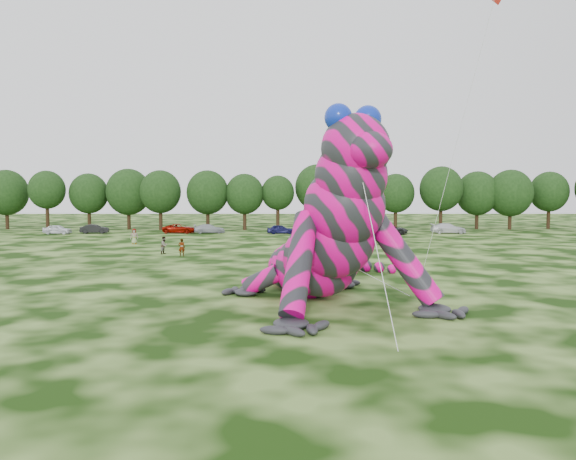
# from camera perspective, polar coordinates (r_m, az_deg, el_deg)

# --- Properties ---
(ground) EXTENTS (240.00, 240.00, 0.00)m
(ground) POSITION_cam_1_polar(r_m,az_deg,el_deg) (33.09, -4.54, -6.84)
(ground) COLOR #16330A
(ground) RESTS_ON ground
(inflatable_gecko) EXTENTS (24.51, 26.28, 10.52)m
(inflatable_gecko) POSITION_cam_1_polar(r_m,az_deg,el_deg) (32.73, 2.20, 2.32)
(inflatable_gecko) COLOR #EB0384
(inflatable_gecko) RESTS_ON ground
(flying_kite) EXTENTS (4.59, 3.93, 20.27)m
(flying_kite) POSITION_cam_1_polar(r_m,az_deg,el_deg) (42.63, 19.74, 19.49)
(flying_kite) COLOR red
(flying_kite) RESTS_ON ground
(tree_2) EXTENTS (7.04, 6.34, 9.64)m
(tree_2) POSITION_cam_1_polar(r_m,az_deg,el_deg) (101.93, -26.69, 2.79)
(tree_2) COLOR black
(tree_2) RESTS_ON ground
(tree_3) EXTENTS (5.81, 5.23, 9.44)m
(tree_3) POSITION_cam_1_polar(r_m,az_deg,el_deg) (97.32, -23.28, 2.79)
(tree_3) COLOR black
(tree_3) RESTS_ON ground
(tree_4) EXTENTS (6.22, 5.60, 9.06)m
(tree_4) POSITION_cam_1_polar(r_m,az_deg,el_deg) (96.65, -19.58, 2.77)
(tree_4) COLOR black
(tree_4) RESTS_ON ground
(tree_5) EXTENTS (7.16, 6.44, 9.80)m
(tree_5) POSITION_cam_1_polar(r_m,az_deg,el_deg) (94.41, -15.90, 3.05)
(tree_5) COLOR black
(tree_5) RESTS_ON ground
(tree_6) EXTENTS (6.52, 5.86, 9.49)m
(tree_6) POSITION_cam_1_polar(r_m,az_deg,el_deg) (91.34, -12.83, 2.98)
(tree_6) COLOR black
(tree_6) RESTS_ON ground
(tree_7) EXTENTS (6.68, 6.01, 9.48)m
(tree_7) POSITION_cam_1_polar(r_m,az_deg,el_deg) (90.11, -8.17, 3.02)
(tree_7) COLOR black
(tree_7) RESTS_ON ground
(tree_8) EXTENTS (6.14, 5.53, 8.94)m
(tree_8) POSITION_cam_1_polar(r_m,az_deg,el_deg) (89.66, -4.43, 2.87)
(tree_8) COLOR black
(tree_8) RESTS_ON ground
(tree_9) EXTENTS (5.27, 4.74, 8.68)m
(tree_9) POSITION_cam_1_polar(r_m,az_deg,el_deg) (89.78, -1.05, 2.80)
(tree_9) COLOR black
(tree_9) RESTS_ON ground
(tree_10) EXTENTS (7.09, 6.38, 10.50)m
(tree_10) POSITION_cam_1_polar(r_m,az_deg,el_deg) (91.12, 2.96, 3.39)
(tree_10) COLOR black
(tree_10) RESTS_ON ground
(tree_11) EXTENTS (7.01, 6.31, 10.07)m
(tree_11) POSITION_cam_1_polar(r_m,az_deg,el_deg) (91.30, 6.98, 3.23)
(tree_11) COLOR black
(tree_11) RESTS_ON ground
(tree_12) EXTENTS (5.99, 5.39, 8.97)m
(tree_12) POSITION_cam_1_polar(r_m,az_deg,el_deg) (91.84, 10.88, 2.85)
(tree_12) COLOR black
(tree_12) RESTS_ON ground
(tree_13) EXTENTS (6.83, 6.15, 10.13)m
(tree_13) POSITION_cam_1_polar(r_m,az_deg,el_deg) (92.85, 15.28, 3.15)
(tree_13) COLOR black
(tree_13) RESTS_ON ground
(tree_14) EXTENTS (6.82, 6.14, 9.40)m
(tree_14) POSITION_cam_1_polar(r_m,az_deg,el_deg) (96.24, 18.66, 2.89)
(tree_14) COLOR black
(tree_14) RESTS_ON ground
(tree_15) EXTENTS (7.17, 6.45, 9.63)m
(tree_15) POSITION_cam_1_polar(r_m,az_deg,el_deg) (97.08, 21.65, 2.89)
(tree_15) COLOR black
(tree_15) RESTS_ON ground
(tree_16) EXTENTS (6.26, 5.63, 9.37)m
(tree_16) POSITION_cam_1_polar(r_m,az_deg,el_deg) (101.32, 24.98, 2.76)
(tree_16) COLOR black
(tree_16) RESTS_ON ground
(car_0) EXTENTS (4.07, 1.87, 1.35)m
(car_0) POSITION_cam_1_polar(r_m,az_deg,el_deg) (87.20, -22.38, 0.06)
(car_0) COLOR white
(car_0) RESTS_ON ground
(car_1) EXTENTS (4.15, 1.85, 1.32)m
(car_1) POSITION_cam_1_polar(r_m,az_deg,el_deg) (86.61, -19.06, 0.10)
(car_1) COLOR black
(car_1) RESTS_ON ground
(car_2) EXTENTS (5.13, 2.80, 1.36)m
(car_2) POSITION_cam_1_polar(r_m,az_deg,el_deg) (83.85, -10.94, 0.14)
(car_2) COLOR #940D03
(car_2) RESTS_ON ground
(car_3) EXTENTS (4.76, 2.42, 1.32)m
(car_3) POSITION_cam_1_polar(r_m,az_deg,el_deg) (83.22, -8.00, 0.13)
(car_3) COLOR #A5AAB0
(car_3) RESTS_ON ground
(car_4) EXTENTS (4.10, 2.10, 1.34)m
(car_4) POSITION_cam_1_polar(r_m,az_deg,el_deg) (81.06, -0.77, 0.08)
(car_4) COLOR #17174E
(car_4) RESTS_ON ground
(car_5) EXTENTS (4.00, 1.65, 1.29)m
(car_5) POSITION_cam_1_polar(r_m,az_deg,el_deg) (80.45, 4.42, 0.02)
(car_5) COLOR beige
(car_5) RESTS_ON ground
(car_6) EXTENTS (5.48, 3.31, 1.42)m
(car_6) POSITION_cam_1_polar(r_m,az_deg,el_deg) (81.50, 10.33, 0.06)
(car_6) COLOR #262729
(car_6) RESTS_ON ground
(car_7) EXTENTS (5.18, 2.36, 1.47)m
(car_7) POSITION_cam_1_polar(r_m,az_deg,el_deg) (85.23, 15.97, 0.16)
(car_7) COLOR silver
(car_7) RESTS_ON ground
(spectator_2) EXTENTS (1.16, 0.67, 1.79)m
(spectator_2) POSITION_cam_1_polar(r_m,az_deg,el_deg) (64.98, 6.48, -0.72)
(spectator_2) COLOR gray
(spectator_2) RESTS_ON ground
(spectator_5) EXTENTS (1.58, 1.20, 1.66)m
(spectator_5) POSITION_cam_1_polar(r_m,az_deg,el_deg) (52.36, 0.87, -1.90)
(spectator_5) COLOR gray
(spectator_5) RESTS_ON ground
(spectator_1) EXTENTS (0.92, 1.02, 1.72)m
(spectator_1) POSITION_cam_1_polar(r_m,az_deg,el_deg) (56.56, -12.46, -1.53)
(spectator_1) COLOR gray
(spectator_1) RESTS_ON ground
(spectator_4) EXTENTS (0.99, 0.78, 1.79)m
(spectator_4) POSITION_cam_1_polar(r_m,az_deg,el_deg) (68.06, -15.36, -0.63)
(spectator_4) COLOR gray
(spectator_4) RESTS_ON ground
(spectator_3) EXTENTS (0.99, 0.77, 1.57)m
(spectator_3) POSITION_cam_1_polar(r_m,az_deg,el_deg) (66.53, 7.49, -0.72)
(spectator_3) COLOR gray
(spectator_3) RESTS_ON ground
(spectator_0) EXTENTS (0.68, 0.51, 1.68)m
(spectator_0) POSITION_cam_1_polar(r_m,az_deg,el_deg) (54.15, -10.75, -1.77)
(spectator_0) COLOR gray
(spectator_0) RESTS_ON ground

